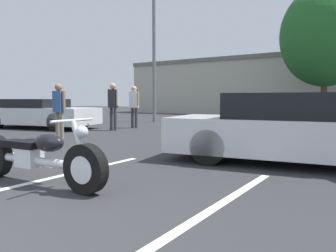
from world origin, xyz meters
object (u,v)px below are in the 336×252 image
object	(u,v)px
tree_background	(326,35)
motorcycle	(36,157)
light_pole	(155,33)
spectator_near_motorcycle	(59,106)
spectator_midground	(113,102)
show_car_hood_open	(298,130)
spectator_by_show_car	(134,103)
parked_car_left_row	(40,114)

from	to	relation	value
tree_background	motorcycle	world-z (taller)	tree_background
light_pole	spectator_near_motorcycle	xyz separation A→B (m)	(1.97, -7.66, -3.66)
tree_background	spectator_midground	size ratio (longest dim) A/B	4.04
light_pole	show_car_hood_open	xyz separation A→B (m)	(8.84, -7.67, -4.01)
tree_background	motorcycle	distance (m)	17.42
spectator_by_show_car	motorcycle	bearing A→B (deg)	-59.17
motorcycle	spectator_midground	world-z (taller)	spectator_midground
tree_background	spectator_near_motorcycle	size ratio (longest dim) A/B	4.40
spectator_by_show_car	spectator_midground	size ratio (longest dim) A/B	0.96
spectator_near_motorcycle	spectator_by_show_car	bearing A→B (deg)	97.70
tree_background	show_car_hood_open	world-z (taller)	tree_background
parked_car_left_row	spectator_near_motorcycle	world-z (taller)	spectator_near_motorcycle
spectator_near_motorcycle	parked_car_left_row	bearing A→B (deg)	152.62
tree_background	spectator_midground	distance (m)	12.39
light_pole	spectator_by_show_car	distance (m)	5.18
spectator_near_motorcycle	spectator_midground	xyz separation A→B (m)	(-0.56, 2.94, 0.10)
show_car_hood_open	spectator_midground	distance (m)	8.00
spectator_midground	spectator_by_show_car	bearing A→B (deg)	90.56
light_pole	spectator_midground	xyz separation A→B (m)	(1.42, -4.73, -3.56)
tree_background	spectator_midground	world-z (taller)	tree_background
show_car_hood_open	spectator_by_show_car	distance (m)	8.57
parked_car_left_row	spectator_midground	size ratio (longest dim) A/B	2.79
parked_car_left_row	spectator_near_motorcycle	xyz separation A→B (m)	(3.79, -1.96, 0.40)
show_car_hood_open	parked_car_left_row	distance (m)	10.84
parked_car_left_row	spectator_by_show_car	size ratio (longest dim) A/B	2.90
light_pole	tree_background	xyz separation A→B (m)	(7.31, 5.58, -0.03)
light_pole	spectator_by_show_car	world-z (taller)	light_pole
tree_background	light_pole	bearing A→B (deg)	-142.63
spectator_midground	light_pole	bearing A→B (deg)	106.67
tree_background	spectator_near_motorcycle	bearing A→B (deg)	-111.94
light_pole	show_car_hood_open	bearing A→B (deg)	-40.93
spectator_by_show_car	spectator_midground	world-z (taller)	spectator_midground
parked_car_left_row	spectator_near_motorcycle	distance (m)	4.29
motorcycle	spectator_midground	bearing A→B (deg)	121.68
light_pole	spectator_midground	size ratio (longest dim) A/B	4.67
tree_background	parked_car_left_row	world-z (taller)	tree_background
motorcycle	light_pole	bearing A→B (deg)	114.56
spectator_by_show_car	show_car_hood_open	bearing A→B (deg)	-29.59
motorcycle	spectator_by_show_car	bearing A→B (deg)	117.06
light_pole	tree_background	distance (m)	9.20
parked_car_left_row	spectator_midground	world-z (taller)	spectator_midground
tree_background	show_car_hood_open	size ratio (longest dim) A/B	1.48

